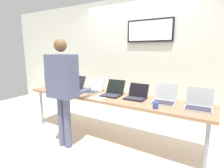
# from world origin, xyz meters

# --- Properties ---
(ground) EXTENTS (8.00, 8.00, 0.04)m
(ground) POSITION_xyz_m (0.00, 0.00, -0.02)
(ground) COLOR beige
(back_wall) EXTENTS (8.00, 0.11, 2.61)m
(back_wall) POSITION_xyz_m (0.01, 1.13, 1.32)
(back_wall) COLOR silver
(back_wall) RESTS_ON ground
(workbench) EXTENTS (3.20, 0.70, 0.75)m
(workbench) POSITION_xyz_m (0.00, 0.00, 0.70)
(workbench) COLOR #9A6F50
(workbench) RESTS_ON ground
(equipment_box) EXTENTS (0.43, 0.38, 0.33)m
(equipment_box) POSITION_xyz_m (-1.34, 0.09, 0.91)
(equipment_box) COLOR slate
(equipment_box) RESTS_ON workbench
(laptop_station_0) EXTENTS (0.35, 0.39, 0.25)m
(laptop_station_0) POSITION_xyz_m (-0.86, 0.06, 0.81)
(laptop_station_0) COLOR #21222C
(laptop_station_0) RESTS_ON workbench
(laptop_station_1) EXTENTS (0.36, 0.37, 0.24)m
(laptop_station_1) POSITION_xyz_m (-0.45, 0.08, 0.80)
(laptop_station_1) COLOR #AFB1B5
(laptop_station_1) RESTS_ON workbench
(laptop_station_2) EXTENTS (0.35, 0.40, 0.25)m
(laptop_station_2) POSITION_xyz_m (0.02, 0.06, 0.81)
(laptop_station_2) COLOR black
(laptop_station_2) RESTS_ON workbench
(laptop_station_3) EXTENTS (0.33, 0.31, 0.23)m
(laptop_station_3) POSITION_xyz_m (0.45, 0.07, 0.80)
(laptop_station_3) COLOR black
(laptop_station_3) RESTS_ON workbench
(laptop_station_4) EXTENTS (0.33, 0.33, 0.27)m
(laptop_station_4) POSITION_xyz_m (0.89, 0.08, 0.81)
(laptop_station_4) COLOR #ADB6B5
(laptop_station_4) RESTS_ON workbench
(laptop_station_5) EXTENTS (0.34, 0.30, 0.27)m
(laptop_station_5) POSITION_xyz_m (1.35, 0.04, 0.81)
(laptop_station_5) COLOR #ABB4B2
(laptop_station_5) RESTS_ON workbench
(person) EXTENTS (0.45, 0.59, 1.67)m
(person) POSITION_xyz_m (-0.45, -0.62, 1.01)
(person) COLOR #4F5575
(person) RESTS_ON ground
(coffee_mug) EXTENTS (0.07, 0.07, 0.09)m
(coffee_mug) POSITION_xyz_m (0.86, -0.25, 0.79)
(coffee_mug) COLOR #304699
(coffee_mug) RESTS_ON workbench
(paper_sheet) EXTENTS (0.21, 0.30, 0.00)m
(paper_sheet) POSITION_xyz_m (-0.09, -0.17, 0.75)
(paper_sheet) COLOR white
(paper_sheet) RESTS_ON workbench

